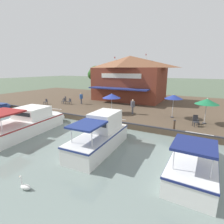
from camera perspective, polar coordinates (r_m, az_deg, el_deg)
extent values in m
plane|color=#4C5B47|center=(18.92, -6.07, -3.87)|extent=(220.00, 220.00, 0.00)
cube|color=#4C3D2D|center=(28.32, 6.56, 2.66)|extent=(22.00, 56.00, 0.60)
cube|color=#2D2D33|center=(18.81, -5.95, -1.90)|extent=(0.20, 50.40, 0.10)
cube|color=brown|center=(30.39, 5.72, 9.11)|extent=(7.18, 11.05, 5.36)
pyramid|color=brown|center=(30.31, 5.89, 15.99)|extent=(7.54, 11.60, 1.93)
cube|color=navy|center=(26.35, 1.88, 7.64)|extent=(1.80, 9.39, 0.16)
cube|color=silver|center=(26.99, 2.75, 11.72)|extent=(0.08, 6.63, 0.70)
cylinder|color=silver|center=(29.36, 11.08, 16.09)|extent=(0.06, 0.06, 2.13)
cube|color=#B23338|center=(29.25, 11.06, 17.90)|extent=(0.36, 0.03, 0.24)
cylinder|color=silver|center=(31.48, 1.06, 15.91)|extent=(0.06, 0.06, 1.86)
cube|color=#B23338|center=(31.36, 0.91, 17.35)|extent=(0.36, 0.03, 0.24)
cylinder|color=#B7B7B7|center=(20.84, -0.12, 2.59)|extent=(0.06, 0.06, 2.14)
cylinder|color=#2D2D33|center=(21.06, -0.11, -0.18)|extent=(0.36, 0.36, 0.06)
cone|color=navy|center=(20.67, -0.12, 5.30)|extent=(2.16, 2.16, 0.50)
cone|color=white|center=(20.67, -0.12, 5.35)|extent=(1.34, 1.34, 0.40)
sphere|color=white|center=(20.63, -0.12, 5.99)|extent=(0.08, 0.08, 0.08)
cylinder|color=#B7B7B7|center=(19.92, 19.24, 1.59)|extent=(0.06, 0.06, 2.34)
cylinder|color=#2D2D33|center=(20.18, 18.98, -1.58)|extent=(0.36, 0.36, 0.06)
cone|color=navy|center=(19.73, 19.49, 4.73)|extent=(1.90, 1.90, 0.43)
cone|color=yellow|center=(19.73, 19.49, 4.79)|extent=(1.18, 1.18, 0.34)
sphere|color=yellow|center=(19.70, 19.54, 5.35)|extent=(0.08, 0.08, 0.08)
cylinder|color=#B7B7B7|center=(18.90, 28.24, -0.07)|extent=(0.06, 0.06, 2.24)
cylinder|color=#2D2D33|center=(19.16, 27.87, -3.24)|extent=(0.36, 0.36, 0.06)
cone|color=#19663D|center=(18.71, 28.60, 3.04)|extent=(2.13, 2.13, 0.52)
cone|color=silver|center=(18.70, 28.61, 3.10)|extent=(1.32, 1.32, 0.42)
sphere|color=silver|center=(18.67, 28.69, 3.82)|extent=(0.08, 0.08, 0.08)
cube|color=#2D2D33|center=(18.45, 26.44, -3.09)|extent=(0.05, 0.05, 0.42)
cube|color=#2D2D33|center=(18.31, 25.27, -3.09)|extent=(0.05, 0.05, 0.42)
cube|color=#2D2D33|center=(18.81, 26.02, -2.75)|extent=(0.05, 0.05, 0.42)
cube|color=#2D2D33|center=(18.68, 24.87, -2.74)|extent=(0.05, 0.05, 0.42)
cube|color=#2D2D33|center=(18.51, 25.72, -2.28)|extent=(0.58, 0.58, 0.05)
cube|color=#2D2D33|center=(18.63, 25.59, -1.45)|extent=(0.21, 0.42, 0.40)
cube|color=#2D2D33|center=(27.46, -21.01, 2.57)|extent=(0.05, 0.05, 0.42)
cube|color=#2D2D33|center=(27.79, -21.45, 2.66)|extent=(0.05, 0.05, 0.42)
cube|color=#2D2D33|center=(27.67, -20.31, 2.71)|extent=(0.05, 0.05, 0.42)
cube|color=#2D2D33|center=(28.00, -20.76, 2.79)|extent=(0.05, 0.05, 0.42)
cube|color=#2D2D33|center=(27.69, -20.92, 3.11)|extent=(0.50, 0.50, 0.05)
cube|color=#2D2D33|center=(27.76, -20.62, 3.64)|extent=(0.10, 0.44, 0.40)
cube|color=#2D2D33|center=(26.73, -13.87, 2.81)|extent=(0.05, 0.05, 0.42)
cube|color=#2D2D33|center=(27.05, -14.40, 2.90)|extent=(0.05, 0.05, 0.42)
cube|color=#2D2D33|center=(26.98, -13.21, 2.94)|extent=(0.05, 0.05, 0.42)
cube|color=#2D2D33|center=(27.29, -13.74, 3.03)|extent=(0.05, 0.05, 0.42)
cube|color=#2D2D33|center=(26.97, -13.83, 3.36)|extent=(0.51, 0.51, 0.05)
cube|color=#2D2D33|center=(27.06, -13.53, 3.90)|extent=(0.11, 0.44, 0.40)
cube|color=#2D2D33|center=(17.70, 26.52, -3.78)|extent=(0.05, 0.05, 0.42)
cube|color=#2D2D33|center=(17.54, 25.33, -3.80)|extent=(0.05, 0.05, 0.42)
cube|color=#2D2D33|center=(18.05, 26.02, -3.40)|extent=(0.05, 0.05, 0.42)
cube|color=#2D2D33|center=(17.89, 24.84, -3.42)|extent=(0.05, 0.05, 0.42)
cube|color=#2D2D33|center=(17.73, 25.75, -2.94)|extent=(0.59, 0.59, 0.05)
cube|color=#2D2D33|center=(17.85, 25.58, -2.07)|extent=(0.23, 0.41, 0.40)
cube|color=#2D2D33|center=(29.13, -15.44, 3.59)|extent=(0.05, 0.05, 0.42)
cube|color=#2D2D33|center=(29.48, -15.79, 3.68)|extent=(0.05, 0.05, 0.42)
cube|color=#2D2D33|center=(29.31, -14.74, 3.69)|extent=(0.05, 0.05, 0.42)
cube|color=#2D2D33|center=(29.66, -15.10, 3.78)|extent=(0.05, 0.05, 0.42)
cube|color=#2D2D33|center=(29.36, -15.29, 4.09)|extent=(0.56, 0.56, 0.05)
cube|color=#2D2D33|center=(29.41, -14.97, 4.58)|extent=(0.19, 0.43, 0.40)
cube|color=#2D2D33|center=(27.27, -15.53, 2.91)|extent=(0.04, 0.04, 0.42)
cube|color=#2D2D33|center=(27.57, -16.07, 2.99)|extent=(0.04, 0.04, 0.42)
cube|color=#2D2D33|center=(27.52, -14.90, 3.05)|extent=(0.04, 0.04, 0.42)
cube|color=#2D2D33|center=(27.82, -15.44, 3.13)|extent=(0.04, 0.04, 0.42)
cube|color=#2D2D33|center=(27.51, -15.51, 3.46)|extent=(0.48, 0.48, 0.05)
cube|color=#2D2D33|center=(27.60, -15.23, 3.98)|extent=(0.08, 0.44, 0.40)
cylinder|color=#4C4C56|center=(20.69, 6.82, 0.57)|extent=(0.13, 0.13, 0.84)
cylinder|color=#4C4C56|center=(20.53, 6.64, 0.47)|extent=(0.13, 0.13, 0.84)
cylinder|color=#4C4C56|center=(20.45, 6.79, 2.57)|extent=(0.49, 0.49, 0.66)
sphere|color=#DBB28E|center=(20.37, 6.82, 3.79)|extent=(0.23, 0.23, 0.23)
cylinder|color=#4C4C56|center=(26.75, -9.87, 3.44)|extent=(0.13, 0.13, 0.82)
cylinder|color=#4C4C56|center=(26.89, -10.06, 3.49)|extent=(0.13, 0.13, 0.82)
cylinder|color=#2D5193|center=(26.70, -10.03, 5.01)|extent=(0.48, 0.48, 0.65)
sphere|color=tan|center=(26.64, -10.07, 5.94)|extent=(0.22, 0.22, 0.22)
ellipsoid|color=navy|center=(28.78, -32.69, 1.43)|extent=(2.81, 3.00, 1.13)
cube|color=white|center=(10.91, 25.04, -15.37)|extent=(5.57, 2.32, 1.09)
ellipsoid|color=white|center=(13.41, 26.12, -9.96)|extent=(1.99, 2.13, 1.09)
cube|color=navy|center=(10.70, 25.30, -13.17)|extent=(5.63, 2.36, 0.10)
cube|color=navy|center=(9.02, 25.38, -9.73)|extent=(2.08, 1.91, 0.13)
cylinder|color=silver|center=(8.70, 29.86, -15.28)|extent=(0.05, 0.05, 1.14)
cylinder|color=silver|center=(8.77, 19.49, -13.95)|extent=(0.05, 0.05, 1.14)
cylinder|color=silver|center=(13.33, 26.57, -6.25)|extent=(0.08, 1.76, 0.04)
cube|color=silver|center=(12.61, -4.38, -9.71)|extent=(5.79, 2.36, 1.22)
ellipsoid|color=silver|center=(14.96, 1.12, -5.82)|extent=(2.10, 2.09, 1.22)
cube|color=navy|center=(12.41, -4.43, -7.46)|extent=(5.86, 2.41, 0.10)
cube|color=white|center=(12.99, -2.26, -2.91)|extent=(2.53, 1.80, 1.36)
cube|color=black|center=(11.94, -5.00, -3.62)|extent=(0.13, 1.48, 0.47)
cube|color=navy|center=(10.96, -8.06, -4.09)|extent=(2.32, 1.89, 0.12)
cylinder|color=silver|center=(10.23, -6.59, -8.55)|extent=(0.05, 0.05, 1.07)
cylinder|color=silver|center=(11.04, -13.13, -7.12)|extent=(0.05, 0.05, 1.07)
cylinder|color=silver|center=(14.89, 1.51, -2.24)|extent=(0.12, 1.69, 0.04)
cube|color=white|center=(17.66, -27.43, -4.41)|extent=(7.71, 4.00, 1.17)
ellipsoid|color=white|center=(20.10, -19.42, -1.56)|extent=(2.91, 3.36, 1.17)
cube|color=maroon|center=(17.52, -27.61, -2.84)|extent=(7.80, 4.05, 0.10)
cube|color=white|center=(18.21, -24.69, -0.08)|extent=(2.79, 2.86, 0.98)
cube|color=black|center=(17.39, -27.72, -0.60)|extent=(0.29, 2.29, 0.34)
cube|color=maroon|center=(16.23, -32.76, -0.20)|extent=(2.93, 3.04, 0.12)
cylinder|color=silver|center=(15.00, -32.44, -3.42)|extent=(0.05, 0.05, 1.15)
cylinder|color=silver|center=(20.12, -19.04, 1.09)|extent=(0.30, 2.61, 0.04)
cylinder|color=#473323|center=(16.02, 19.63, -4.06)|extent=(0.18, 0.18, 0.84)
cylinder|color=#2D2D33|center=(15.89, 19.76, -2.54)|extent=(0.22, 0.22, 0.04)
ellipsoid|color=white|center=(10.03, -26.36, -21.12)|extent=(0.38, 0.60, 0.24)
cylinder|color=white|center=(9.99, -27.49, -19.21)|extent=(0.07, 0.07, 0.40)
sphere|color=white|center=(9.89, -27.68, -18.20)|extent=(0.10, 0.10, 0.10)
cone|color=orange|center=(9.94, -27.98, -18.09)|extent=(0.05, 0.07, 0.04)
cylinder|color=brown|center=(37.11, 0.54, 7.87)|extent=(0.47, 0.47, 2.60)
sphere|color=#427A38|center=(36.93, 0.55, 12.10)|extent=(3.83, 3.83, 3.83)
sphere|color=#427A38|center=(36.55, -0.83, 11.48)|extent=(2.68, 2.68, 2.68)
cylinder|color=brown|center=(41.19, -5.16, 8.71)|extent=(0.31, 0.31, 3.05)
sphere|color=#285623|center=(41.04, -5.25, 12.53)|extent=(3.27, 3.27, 3.27)
sphere|color=#285623|center=(40.78, -6.34, 12.04)|extent=(2.29, 2.29, 2.29)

